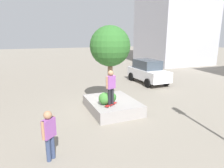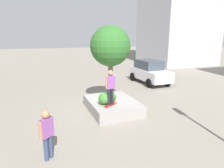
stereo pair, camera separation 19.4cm
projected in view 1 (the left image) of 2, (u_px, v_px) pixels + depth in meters
ground_plane at (107, 108)px, 11.02m from camera, size 120.00×120.00×0.00m
planter_ledge at (112, 105)px, 10.64m from camera, size 3.18×2.44×0.58m
plaza_tree at (110, 47)px, 10.76m from camera, size 2.24×2.24×3.96m
boxwood_shrub at (105, 99)px, 9.83m from camera, size 0.63×0.63×0.63m
hedge_clump at (112, 97)px, 10.25m from camera, size 0.50×0.50×0.50m
skateboard at (111, 104)px, 9.73m from camera, size 0.60×0.79×0.07m
skateboarder at (111, 85)px, 9.49m from camera, size 0.33×0.55×1.71m
police_car at (148, 71)px, 16.81m from camera, size 4.27×2.03×1.98m
passerby_with_bag at (49, 132)px, 6.20m from camera, size 0.44×0.47×1.70m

